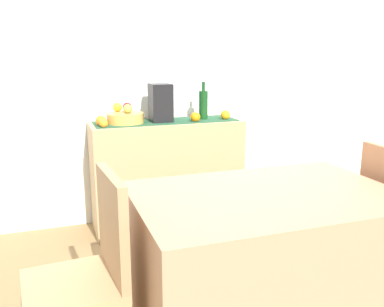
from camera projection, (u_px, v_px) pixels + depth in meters
ground_plane at (208, 280)px, 2.63m from camera, size 6.40×6.40×0.02m
room_wall_rear at (157, 57)px, 3.39m from camera, size 6.40×0.06×2.70m
sideboard_console at (167, 174)px, 3.37m from camera, size 1.18×0.42×0.86m
table_runner at (166, 121)px, 3.27m from camera, size 1.11×0.32×0.01m
fruit_bowl at (125, 118)px, 3.16m from camera, size 0.28×0.28×0.08m
apple_right at (128, 109)px, 3.12m from camera, size 0.07×0.07×0.07m
apple_front at (117, 107)px, 3.21m from camera, size 0.07×0.07×0.07m
apple_upper at (127, 107)px, 3.21m from camera, size 0.07×0.07×0.07m
wine_bottle at (203, 105)px, 3.34m from camera, size 0.07×0.07×0.30m
coffee_maker at (160, 103)px, 3.22m from camera, size 0.16×0.18×0.29m
orange_loose_far at (225, 115)px, 3.35m from camera, size 0.08×0.08×0.08m
orange_loose_mid at (104, 123)px, 2.99m from camera, size 0.06×0.06×0.06m
orange_loose_near_bowl at (101, 121)px, 3.06m from camera, size 0.08×0.08×0.08m
orange_loose_end at (195, 117)px, 3.24m from camera, size 0.08×0.08×0.08m
dining_table at (264, 264)px, 2.05m from camera, size 1.25×0.83×0.74m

